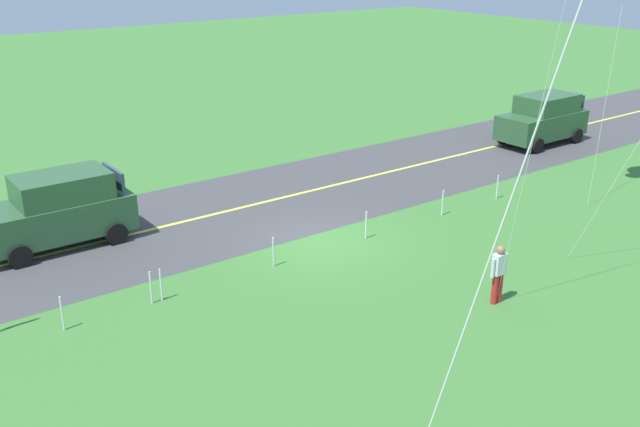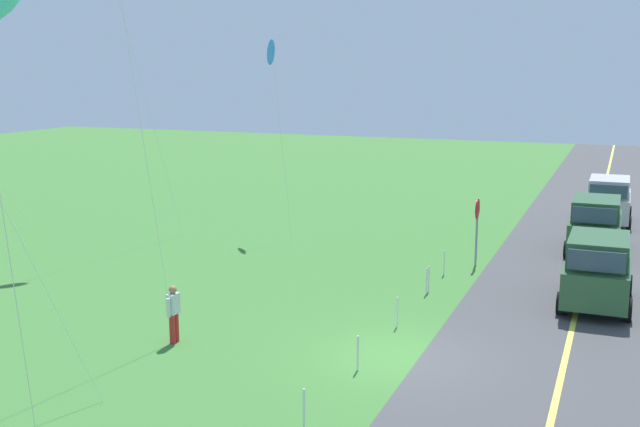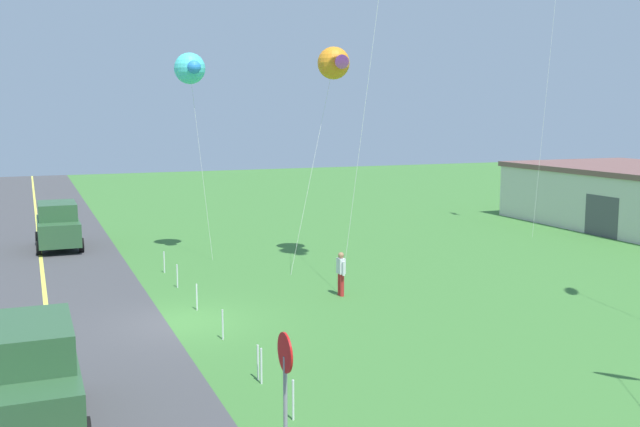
{
  "view_description": "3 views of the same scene",
  "coord_description": "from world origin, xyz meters",
  "views": [
    {
      "loc": [
        12.16,
        16.42,
        8.79
      ],
      "look_at": [
        2.72,
        3.66,
        2.67
      ],
      "focal_mm": 39.9,
      "sensor_mm": 36.0,
      "label": 1
    },
    {
      "loc": [
        -18.21,
        -5.07,
        7.37
      ],
      "look_at": [
        2.28,
        3.12,
        3.15
      ],
      "focal_mm": 43.13,
      "sensor_mm": 36.0,
      "label": 2
    },
    {
      "loc": [
        22.15,
        -4.32,
        6.54
      ],
      "look_at": [
        1.85,
        3.9,
        3.51
      ],
      "focal_mm": 40.58,
      "sensor_mm": 36.0,
      "label": 3
    }
  ],
  "objects": [
    {
      "name": "road_centre_stripe",
      "position": [
        0.0,
        -4.0,
        0.01
      ],
      "size": [
        120.0,
        0.16,
        0.0
      ],
      "primitive_type": "cube",
      "color": "#E5E04C",
      "rests_on": "asphalt_road"
    },
    {
      "name": "fence_post_0",
      "position": [
        -7.46,
        0.7,
        0.45
      ],
      "size": [
        0.05,
        0.05,
        0.9
      ],
      "primitive_type": "cylinder",
      "color": "silver",
      "rests_on": "ground"
    },
    {
      "name": "car_suv_foreground",
      "position": [
        6.55,
        -4.51,
        1.15
      ],
      "size": [
        4.4,
        2.12,
        2.24
      ],
      "color": "#2D5633",
      "rests_on": "ground"
    },
    {
      "name": "fence_post_3",
      "position": [
        2.19,
        0.7,
        0.45
      ],
      "size": [
        0.05,
        0.05,
        0.9
      ],
      "primitive_type": "cylinder",
      "color": "silver",
      "rests_on": "ground"
    },
    {
      "name": "fence_post_2",
      "position": [
        -1.27,
        0.7,
        0.45
      ],
      "size": [
        0.05,
        0.05,
        0.9
      ],
      "primitive_type": "cylinder",
      "color": "silver",
      "rests_on": "ground"
    },
    {
      "name": "fence_post_1",
      "position": [
        -4.67,
        0.7,
        0.45
      ],
      "size": [
        0.05,
        0.05,
        0.9
      ],
      "primitive_type": "cylinder",
      "color": "silver",
      "rests_on": "ground"
    },
    {
      "name": "fence_post_6",
      "position": [
        8.21,
        0.7,
        0.45
      ],
      "size": [
        0.05,
        0.05,
        0.9
      ],
      "primitive_type": "cylinder",
      "color": "silver",
      "rests_on": "ground"
    },
    {
      "name": "fence_post_5",
      "position": [
        5.66,
        0.7,
        0.45
      ],
      "size": [
        0.05,
        0.05,
        0.9
      ],
      "primitive_type": "cylinder",
      "color": "silver",
      "rests_on": "ground"
    },
    {
      "name": "car_parked_west_far",
      "position": [
        -15.0,
        -3.11,
        1.15
      ],
      "size": [
        4.4,
        2.12,
        2.24
      ],
      "color": "#2D5633",
      "rests_on": "ground"
    },
    {
      "name": "fence_post_4",
      "position": [
        5.94,
        0.7,
        0.45
      ],
      "size": [
        0.05,
        0.05,
        0.9
      ],
      "primitive_type": "cylinder",
      "color": "silver",
      "rests_on": "ground"
    },
    {
      "name": "person_adult_near",
      "position": [
        -1.26,
        5.97,
        0.86
      ],
      "size": [
        0.58,
        0.22,
        1.6
      ],
      "rotation": [
        0.0,
        0.0,
        1.81
      ],
      "color": "red",
      "rests_on": "ground"
    },
    {
      "name": "asphalt_road",
      "position": [
        0.0,
        -4.0,
        0.0
      ],
      "size": [
        120.0,
        7.0,
        0.0
      ],
      "primitive_type": "cube",
      "color": "#424244",
      "rests_on": "ground"
    },
    {
      "name": "ground_plane",
      "position": [
        0.0,
        0.0,
        -0.05
      ],
      "size": [
        120.0,
        120.0,
        0.1
      ],
      "primitive_type": "cube",
      "color": "#3D7533"
    }
  ]
}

